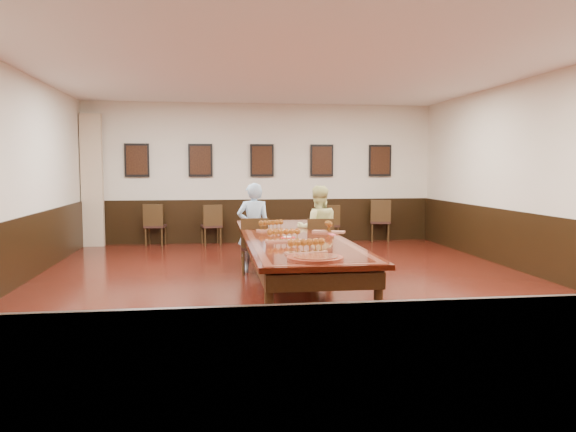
{
  "coord_description": "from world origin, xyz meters",
  "views": [
    {
      "loc": [
        -1.15,
        -7.96,
        1.75
      ],
      "look_at": [
        0.0,
        0.5,
        1.0
      ],
      "focal_mm": 35.0,
      "sensor_mm": 36.0,
      "label": 1
    }
  ],
  "objects": [
    {
      "name": "red_plate_grp",
      "position": [
        -0.11,
        -0.26,
        0.76
      ],
      "size": [
        0.22,
        0.22,
        0.03
      ],
      "color": "red",
      "rests_on": "conference_table"
    },
    {
      "name": "person_woman",
      "position": [
        0.58,
        1.11,
        0.72
      ],
      "size": [
        0.74,
        0.58,
        1.44
      ],
      "primitive_type": "imported",
      "rotation": [
        0.0,
        0.0,
        3.1
      ],
      "color": "#E8E791",
      "rests_on": "floor"
    },
    {
      "name": "carved_platter",
      "position": [
        -0.06,
        -2.12,
        0.77
      ],
      "size": [
        0.68,
        0.68,
        0.05
      ],
      "color": "#5D1D12",
      "rests_on": "conference_table"
    },
    {
      "name": "pink_phone",
      "position": [
        0.6,
        0.09,
        0.76
      ],
      "size": [
        0.09,
        0.14,
        0.01
      ],
      "primitive_type": "cube",
      "rotation": [
        0.0,
        0.0,
        0.18
      ],
      "color": "#F75272",
      "rests_on": "conference_table"
    },
    {
      "name": "spare_chair_c",
      "position": [
        1.49,
        4.6,
        0.44
      ],
      "size": [
        0.48,
        0.51,
        0.89
      ],
      "primitive_type": null,
      "rotation": [
        0.0,
        0.0,
        3.31
      ],
      "color": "black",
      "rests_on": "floor"
    },
    {
      "name": "curtain",
      "position": [
        -3.75,
        4.82,
        1.45
      ],
      "size": [
        0.45,
        0.18,
        2.9
      ],
      "primitive_type": "cube",
      "color": "tan",
      "rests_on": "floor"
    },
    {
      "name": "conference_table",
      "position": [
        0.0,
        0.0,
        0.61
      ],
      "size": [
        1.4,
        5.0,
        0.76
      ],
      "color": "black",
      "rests_on": "floor"
    },
    {
      "name": "spare_chair_b",
      "position": [
        -1.17,
        4.71,
        0.46
      ],
      "size": [
        0.51,
        0.54,
        0.91
      ],
      "primitive_type": null,
      "rotation": [
        0.0,
        0.0,
        3.34
      ],
      "color": "black",
      "rests_on": "floor"
    },
    {
      "name": "person_man",
      "position": [
        -0.47,
        1.23,
        0.74
      ],
      "size": [
        0.55,
        0.37,
        1.49
      ],
      "primitive_type": "imported",
      "rotation": [
        0.0,
        0.0,
        3.11
      ],
      "color": "#5090C9",
      "rests_on": "floor"
    },
    {
      "name": "floor",
      "position": [
        0.0,
        0.0,
        -0.01
      ],
      "size": [
        8.0,
        10.0,
        0.02
      ],
      "primitive_type": "cube",
      "color": "black",
      "rests_on": "ground"
    },
    {
      "name": "posters",
      "position": [
        0.0,
        4.94,
        1.9
      ],
      "size": [
        6.14,
        0.04,
        0.74
      ],
      "color": "black",
      "rests_on": "wall_back"
    },
    {
      "name": "flight_a",
      "position": [
        -0.24,
        0.72,
        0.83
      ],
      "size": [
        0.48,
        0.32,
        0.17
      ],
      "color": "#94553E",
      "rests_on": "conference_table"
    },
    {
      "name": "flight_b",
      "position": [
        0.6,
        0.34,
        0.84
      ],
      "size": [
        0.51,
        0.33,
        0.18
      ],
      "color": "#94553E",
      "rests_on": "conference_table"
    },
    {
      "name": "wall_front",
      "position": [
        0.0,
        -5.01,
        1.6
      ],
      "size": [
        8.0,
        0.02,
        3.2
      ],
      "primitive_type": "cube",
      "color": "beige",
      "rests_on": "floor"
    },
    {
      "name": "chair_man",
      "position": [
        -0.48,
        1.13,
        0.47
      ],
      "size": [
        0.45,
        0.49,
        0.93
      ],
      "primitive_type": null,
      "rotation": [
        0.0,
        0.0,
        3.11
      ],
      "color": "black",
      "rests_on": "floor"
    },
    {
      "name": "wall_right",
      "position": [
        4.01,
        0.0,
        1.6
      ],
      "size": [
        0.02,
        10.0,
        3.2
      ],
      "primitive_type": "cube",
      "color": "beige",
      "rests_on": "floor"
    },
    {
      "name": "chair_woman",
      "position": [
        0.58,
        1.01,
        0.46
      ],
      "size": [
        0.45,
        0.49,
        0.92
      ],
      "primitive_type": null,
      "rotation": [
        0.0,
        0.0,
        3.1
      ],
      "color": "black",
      "rests_on": "floor"
    },
    {
      "name": "ceiling",
      "position": [
        0.0,
        0.0,
        3.21
      ],
      "size": [
        8.0,
        10.0,
        0.02
      ],
      "primitive_type": "cube",
      "color": "white",
      "rests_on": "floor"
    },
    {
      "name": "wainscoting",
      "position": [
        0.0,
        0.0,
        0.5
      ],
      "size": [
        8.0,
        10.0,
        1.0
      ],
      "color": "black",
      "rests_on": "floor"
    },
    {
      "name": "spare_chair_d",
      "position": [
        2.78,
        4.78,
        0.49
      ],
      "size": [
        0.57,
        0.6,
        0.98
      ],
      "primitive_type": null,
      "rotation": [
        0.0,
        0.0,
        2.89
      ],
      "color": "black",
      "rests_on": "floor"
    },
    {
      "name": "flight_c",
      "position": [
        -0.2,
        -0.58,
        0.83
      ],
      "size": [
        0.49,
        0.2,
        0.18
      ],
      "color": "#94553E",
      "rests_on": "conference_table"
    },
    {
      "name": "flight_d",
      "position": [
        -0.08,
        -1.68,
        0.83
      ],
      "size": [
        0.5,
        0.26,
        0.18
      ],
      "color": "#94553E",
      "rests_on": "conference_table"
    },
    {
      "name": "spare_chair_a",
      "position": [
        -2.41,
        4.77,
        0.47
      ],
      "size": [
        0.49,
        0.53,
        0.93
      ],
      "primitive_type": null,
      "rotation": [
        0.0,
        0.0,
        3.02
      ],
      "color": "black",
      "rests_on": "floor"
    },
    {
      "name": "wall_back",
      "position": [
        0.0,
        5.01,
        1.6
      ],
      "size": [
        8.0,
        0.02,
        3.2
      ],
      "primitive_type": "cube",
      "color": "beige",
      "rests_on": "floor"
    }
  ]
}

